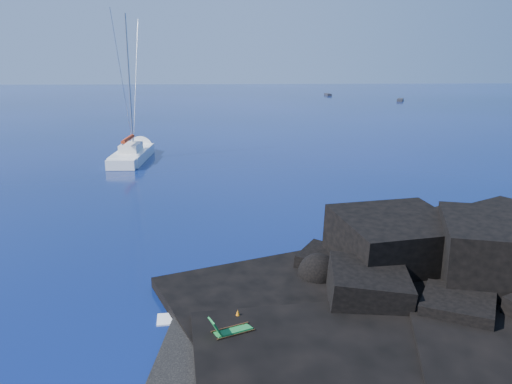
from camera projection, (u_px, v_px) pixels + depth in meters
The scene contains 11 objects.
ground at pixel (154, 361), 16.58m from camera, with size 400.00×400.00×0.00m, color black.
headland at pixel (487, 307), 20.22m from camera, with size 24.00×24.00×3.60m, color black, non-canonical shape.
beach at pixel (286, 348), 17.32m from camera, with size 8.50×6.00×0.70m, color black.
surf_foam at pixel (286, 290), 21.69m from camera, with size 10.00×8.00×0.06m, color white, non-canonical shape.
sailboat at pixel (133, 160), 50.21m from camera, with size 2.83×13.49×14.14m, color white, non-canonical shape.
deck_chair at pixel (233, 326), 17.14m from camera, with size 1.47×0.64×1.01m, color #197031, non-canonical shape.
towel at pixel (286, 367), 15.66m from camera, with size 1.68×0.79×0.04m, color beige.
sunbather at pixel (286, 363), 15.62m from camera, with size 1.59×0.39×0.22m, color tan, non-canonical shape.
marker_cone at pixel (238, 316), 18.31m from camera, with size 0.32×0.32×0.49m, color orange.
distant_boat_a at pixel (328, 95), 142.38m from camera, with size 1.27×4.07×0.54m, color #232327.
distant_boat_b at pixel (400, 101), 122.75m from camera, with size 1.36×4.39×0.58m, color black.
Camera 1 is at (2.54, -14.76, 9.69)m, focal length 35.00 mm.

